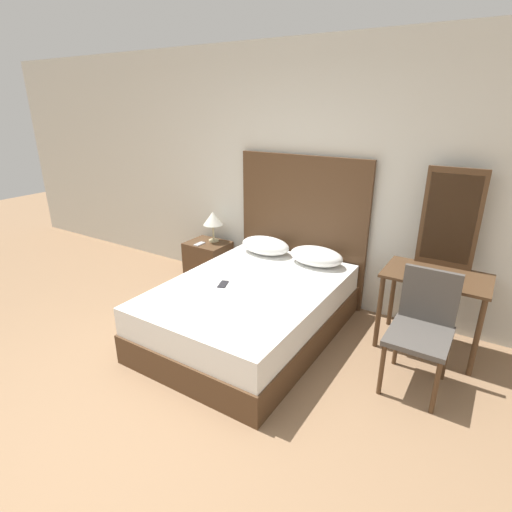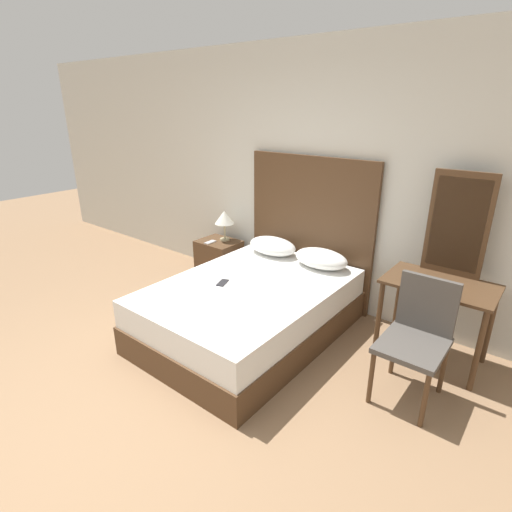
# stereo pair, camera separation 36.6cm
# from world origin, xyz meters

# --- Properties ---
(ground_plane) EXTENTS (16.00, 16.00, 0.00)m
(ground_plane) POSITION_xyz_m (0.00, 0.00, 0.00)
(ground_plane) COLOR #8C6B4C
(wall_back) EXTENTS (10.00, 0.06, 2.70)m
(wall_back) POSITION_xyz_m (0.00, 2.74, 1.35)
(wall_back) COLOR silver
(wall_back) RESTS_ON ground_plane
(bed) EXTENTS (1.42, 2.00, 0.53)m
(bed) POSITION_xyz_m (-0.02, 1.64, 0.26)
(bed) COLOR #4C331E
(bed) RESTS_ON ground_plane
(headboard) EXTENTS (1.49, 0.05, 1.59)m
(headboard) POSITION_xyz_m (-0.02, 2.67, 0.80)
(headboard) COLOR #4C331E
(headboard) RESTS_ON ground_plane
(pillow_left) EXTENTS (0.57, 0.35, 0.18)m
(pillow_left) POSITION_xyz_m (-0.32, 2.42, 0.62)
(pillow_left) COLOR white
(pillow_left) RESTS_ON bed
(pillow_right) EXTENTS (0.57, 0.35, 0.18)m
(pillow_right) POSITION_xyz_m (0.29, 2.42, 0.62)
(pillow_right) COLOR white
(pillow_right) RESTS_ON bed
(phone_on_bed) EXTENTS (0.12, 0.16, 0.01)m
(phone_on_bed) POSITION_xyz_m (-0.22, 1.50, 0.53)
(phone_on_bed) COLOR #232328
(phone_on_bed) RESTS_ON bed
(nightstand) EXTENTS (0.50, 0.40, 0.50)m
(nightstand) POSITION_xyz_m (-1.15, 2.42, 0.25)
(nightstand) COLOR #4C331E
(nightstand) RESTS_ON ground_plane
(table_lamp) EXTENTS (0.24, 0.24, 0.37)m
(table_lamp) POSITION_xyz_m (-1.12, 2.50, 0.78)
(table_lamp) COLOR tan
(table_lamp) RESTS_ON nightstand
(phone_on_nightstand) EXTENTS (0.07, 0.15, 0.01)m
(phone_on_nightstand) POSITION_xyz_m (-1.19, 2.32, 0.50)
(phone_on_nightstand) COLOR #B7B7BC
(phone_on_nightstand) RESTS_ON nightstand
(vanity_desk) EXTENTS (0.86, 0.54, 0.72)m
(vanity_desk) POSITION_xyz_m (1.45, 2.32, 0.59)
(vanity_desk) COLOR #4C331E
(vanity_desk) RESTS_ON ground_plane
(vanity_mirror) EXTENTS (0.48, 0.03, 0.87)m
(vanity_mirror) POSITION_xyz_m (1.45, 2.56, 1.16)
(vanity_mirror) COLOR #4C331E
(vanity_mirror) RESTS_ON vanity_desk
(chair) EXTENTS (0.44, 0.51, 0.92)m
(chair) POSITION_xyz_m (1.47, 1.78, 0.52)
(chair) COLOR #4C4742
(chair) RESTS_ON ground_plane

